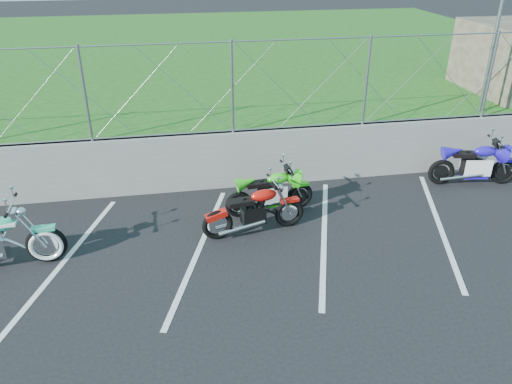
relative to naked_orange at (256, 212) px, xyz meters
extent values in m
plane|color=black|center=(-1.12, -1.38, -0.44)|extent=(90.00, 90.00, 0.00)
cube|color=slate|center=(-1.12, 2.12, 0.21)|extent=(30.00, 0.22, 1.30)
cube|color=#1A4E14|center=(-1.12, 12.12, 0.21)|extent=(30.00, 20.00, 1.30)
cylinder|color=gray|center=(-1.12, 2.12, 2.81)|extent=(28.00, 0.03, 0.03)
cylinder|color=gray|center=(-1.12, 2.12, 0.91)|extent=(28.00, 0.03, 0.03)
cylinder|color=gray|center=(6.08, 2.52, 2.36)|extent=(0.08, 0.08, 3.00)
cube|color=silver|center=(-3.52, -0.38, -0.44)|extent=(1.49, 4.31, 0.01)
cube|color=silver|center=(-1.12, -0.38, -0.44)|extent=(1.49, 4.31, 0.01)
cube|color=silver|center=(1.28, -0.38, -0.44)|extent=(1.49, 4.31, 0.01)
cube|color=silver|center=(3.68, -0.38, -0.44)|extent=(1.49, 4.31, 0.01)
torus|color=black|center=(-3.77, -0.33, -0.09)|extent=(0.70, 0.14, 0.70)
ellipsoid|color=#2EB88A|center=(-4.42, -0.35, 0.41)|extent=(0.57, 0.28, 0.25)
cube|color=#2EB88A|center=(-3.77, -0.33, 0.24)|extent=(0.41, 0.17, 0.06)
cylinder|color=silver|center=(-4.18, -0.34, 0.75)|extent=(0.06, 0.76, 0.03)
torus|color=black|center=(-0.75, -0.11, -0.14)|extent=(0.61, 0.20, 0.60)
torus|color=black|center=(0.69, 0.11, -0.14)|extent=(0.61, 0.20, 0.60)
cube|color=black|center=(-0.05, -0.01, -0.05)|extent=(0.48, 0.34, 0.33)
ellipsoid|color=red|center=(0.17, 0.03, 0.34)|extent=(0.54, 0.31, 0.23)
cube|color=black|center=(-0.30, -0.05, 0.27)|extent=(0.52, 0.30, 0.09)
cube|color=red|center=(0.69, 0.11, 0.14)|extent=(0.39, 0.20, 0.06)
cylinder|color=silver|center=(0.37, 0.06, 0.57)|extent=(0.13, 0.70, 0.03)
torus|color=black|center=(-0.23, 0.66, -0.16)|extent=(0.57, 0.17, 0.57)
torus|color=black|center=(1.10, 0.83, -0.16)|extent=(0.57, 0.17, 0.57)
cube|color=black|center=(0.42, 0.74, -0.06)|extent=(0.46, 0.32, 0.32)
ellipsoid|color=#33DA1B|center=(0.62, 0.77, 0.31)|extent=(0.52, 0.29, 0.22)
cube|color=black|center=(0.17, 0.71, 0.25)|extent=(0.50, 0.28, 0.08)
cube|color=#33DA1B|center=(1.10, 0.83, 0.11)|extent=(0.37, 0.18, 0.06)
cylinder|color=silver|center=(0.78, 0.79, 0.53)|extent=(0.11, 0.68, 0.03)
torus|color=black|center=(4.60, 1.34, -0.13)|extent=(0.62, 0.21, 0.61)
torus|color=black|center=(6.03, 1.11, -0.13)|extent=(0.62, 0.21, 0.61)
cube|color=black|center=(5.30, 1.23, -0.03)|extent=(0.51, 0.36, 0.35)
ellipsoid|color=#2113B5|center=(5.52, 1.19, 0.38)|extent=(0.57, 0.33, 0.24)
cube|color=black|center=(5.03, 1.27, 0.31)|extent=(0.54, 0.32, 0.09)
cube|color=#2113B5|center=(6.03, 1.11, 0.15)|extent=(0.41, 0.21, 0.06)
cylinder|color=silver|center=(5.69, 1.16, 0.62)|extent=(0.14, 0.73, 0.03)
camera|label=1|loc=(-1.46, -8.20, 4.68)|focal=35.00mm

